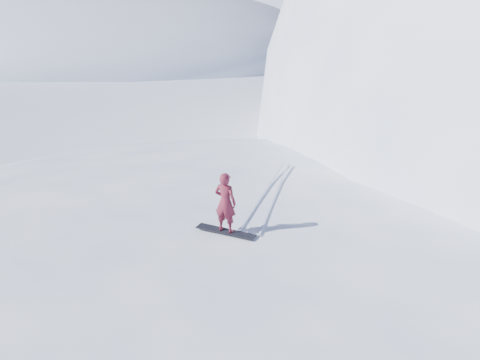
# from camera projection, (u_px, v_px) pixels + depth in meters

# --- Properties ---
(ground) EXTENTS (400.00, 400.00, 0.00)m
(ground) POSITION_uv_depth(u_px,v_px,m) (262.00, 344.00, 11.69)
(ground) COLOR white
(ground) RESTS_ON ground
(near_ridge) EXTENTS (36.00, 28.00, 4.80)m
(near_ridge) POSITION_uv_depth(u_px,v_px,m) (327.00, 289.00, 13.94)
(near_ridge) COLOR white
(near_ridge) RESTS_ON ground
(far_ridge_a) EXTENTS (120.00, 70.00, 28.00)m
(far_ridge_a) POSITION_uv_depth(u_px,v_px,m) (19.00, 51.00, 88.39)
(far_ridge_a) COLOR white
(far_ridge_a) RESTS_ON ground
(far_ridge_c) EXTENTS (140.00, 90.00, 36.00)m
(far_ridge_c) POSITION_uv_depth(u_px,v_px,m) (258.00, 39.00, 121.28)
(far_ridge_c) COLOR white
(far_ridge_c) RESTS_ON ground
(wind_bumps) EXTENTS (16.00, 14.40, 1.00)m
(wind_bumps) POSITION_uv_depth(u_px,v_px,m) (268.00, 294.00, 13.72)
(wind_bumps) COLOR white
(wind_bumps) RESTS_ON ground
(snowboard) EXTENTS (1.67, 0.41, 0.03)m
(snowboard) POSITION_uv_depth(u_px,v_px,m) (226.00, 231.00, 12.21)
(snowboard) COLOR black
(snowboard) RESTS_ON near_ridge
(snowboarder) EXTENTS (0.61, 0.42, 1.61)m
(snowboarder) POSITION_uv_depth(u_px,v_px,m) (225.00, 203.00, 11.92)
(snowboarder) COLOR maroon
(snowboarder) RESTS_ON snowboard
(vapor_plume) EXTENTS (10.22, 8.17, 7.15)m
(vapor_plume) POSITION_uv_depth(u_px,v_px,m) (33.00, 63.00, 69.52)
(vapor_plume) COLOR white
(vapor_plume) RESTS_ON ground
(board_tracks) EXTENTS (1.20, 5.98, 0.04)m
(board_tracks) POSITION_uv_depth(u_px,v_px,m) (271.00, 191.00, 14.81)
(board_tracks) COLOR silver
(board_tracks) RESTS_ON ground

